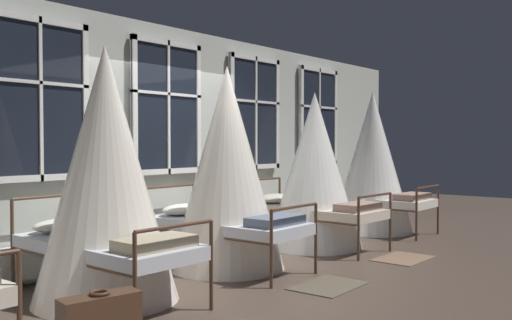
{
  "coord_description": "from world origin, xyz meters",
  "views": [
    {
      "loc": [
        -5.05,
        -4.64,
        1.5
      ],
      "look_at": [
        0.47,
        -0.12,
        1.28
      ],
      "focal_mm": 39.97,
      "sensor_mm": 36.0,
      "label": 1
    }
  ],
  "objects_px": {
    "cot_second": "(105,177)",
    "cot_fourth": "(314,172)",
    "cot_fifth": "(372,164)",
    "cot_third": "(227,171)"
  },
  "relations": [
    {
      "from": "cot_second",
      "to": "cot_fourth",
      "type": "xyz_separation_m",
      "value": [
        3.58,
        0.01,
        -0.1
      ]
    },
    {
      "from": "cot_fifth",
      "to": "cot_third",
      "type": "bearing_deg",
      "value": 90.18
    },
    {
      "from": "cot_fourth",
      "to": "cot_fifth",
      "type": "relative_size",
      "value": 0.94
    },
    {
      "from": "cot_third",
      "to": "cot_second",
      "type": "bearing_deg",
      "value": 90.73
    },
    {
      "from": "cot_fourth",
      "to": "cot_second",
      "type": "bearing_deg",
      "value": 91.78
    },
    {
      "from": "cot_third",
      "to": "cot_fifth",
      "type": "relative_size",
      "value": 1.02
    },
    {
      "from": "cot_third",
      "to": "cot_fifth",
      "type": "height_order",
      "value": "cot_third"
    },
    {
      "from": "cot_second",
      "to": "cot_fourth",
      "type": "height_order",
      "value": "cot_second"
    },
    {
      "from": "cot_fifth",
      "to": "cot_second",
      "type": "bearing_deg",
      "value": 90.67
    },
    {
      "from": "cot_second",
      "to": "cot_fifth",
      "type": "xyz_separation_m",
      "value": [
        5.4,
        0.05,
        -0.03
      ]
    }
  ]
}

